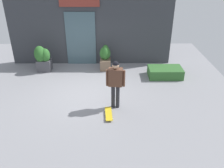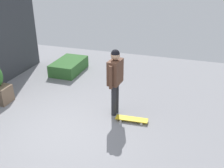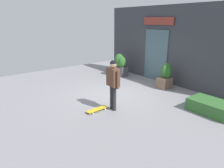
# 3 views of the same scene
# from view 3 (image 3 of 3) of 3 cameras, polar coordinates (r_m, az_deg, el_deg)

# --- Properties ---
(ground_plane) EXTENTS (12.00, 12.00, 0.00)m
(ground_plane) POSITION_cam_3_polar(r_m,az_deg,el_deg) (8.60, 1.58, -2.78)
(ground_plane) COLOR gray
(building_facade) EXTENTS (7.71, 0.31, 3.65)m
(building_facade) POSITION_cam_3_polar(r_m,az_deg,el_deg) (10.32, 14.79, 10.44)
(building_facade) COLOR #383A3F
(building_facade) RESTS_ON ground_plane
(skateboarder) EXTENTS (0.64, 0.30, 1.74)m
(skateboarder) POSITION_cam_3_polar(r_m,az_deg,el_deg) (6.78, 0.31, 1.17)
(skateboarder) COLOR #28282D
(skateboarder) RESTS_ON ground_plane
(skateboard) EXTENTS (0.30, 0.81, 0.08)m
(skateboard) POSITION_cam_3_polar(r_m,az_deg,el_deg) (7.04, -4.18, -7.07)
(skateboard) COLOR gold
(skateboard) RESTS_ON ground_plane
(planter_box_left) EXTENTS (0.70, 0.59, 1.22)m
(planter_box_left) POSITION_cam_3_polar(r_m,az_deg,el_deg) (11.23, 2.41, 5.50)
(planter_box_left) COLOR #47474C
(planter_box_left) RESTS_ON ground_plane
(planter_box_right) EXTENTS (0.51, 0.70, 1.15)m
(planter_box_right) POSITION_cam_3_polar(r_m,az_deg,el_deg) (9.51, 14.79, 2.37)
(planter_box_right) COLOR brown
(planter_box_right) RESTS_ON ground_plane
(hedge_ledge) EXTENTS (1.46, 0.90, 0.42)m
(hedge_ledge) POSITION_cam_3_polar(r_m,az_deg,el_deg) (7.60, 26.24, -5.82)
(hedge_ledge) COLOR #33662D
(hedge_ledge) RESTS_ON ground_plane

